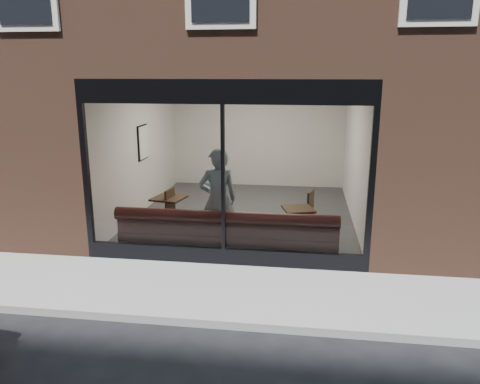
# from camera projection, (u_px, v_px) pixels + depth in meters

# --- Properties ---
(ground) EXTENTS (120.00, 120.00, 0.00)m
(ground) POSITION_uv_depth(u_px,v_px,m) (198.00, 324.00, 6.34)
(ground) COLOR black
(ground) RESTS_ON ground
(sidewalk_near) EXTENTS (40.00, 2.00, 0.01)m
(sidewalk_near) POSITION_uv_depth(u_px,v_px,m) (213.00, 290.00, 7.30)
(sidewalk_near) COLOR gray
(sidewalk_near) RESTS_ON ground
(kerb_near) EXTENTS (40.00, 0.10, 0.12)m
(kerb_near) POSITION_uv_depth(u_px,v_px,m) (197.00, 322.00, 6.28)
(kerb_near) COLOR gray
(kerb_near) RESTS_ON ground
(host_building_pier_left) EXTENTS (2.50, 12.00, 3.20)m
(host_building_pier_left) POSITION_uv_depth(u_px,v_px,m) (134.00, 130.00, 14.11)
(host_building_pier_left) COLOR brown
(host_building_pier_left) RESTS_ON ground
(host_building_pier_right) EXTENTS (2.50, 12.00, 3.20)m
(host_building_pier_right) POSITION_uv_depth(u_px,v_px,m) (391.00, 134.00, 13.11)
(host_building_pier_right) COLOR brown
(host_building_pier_right) RESTS_ON ground
(host_building_backfill) EXTENTS (5.00, 6.00, 3.20)m
(host_building_backfill) POSITION_uv_depth(u_px,v_px,m) (266.00, 122.00, 16.49)
(host_building_backfill) COLOR brown
(host_building_backfill) RESTS_ON ground
(cafe_floor) EXTENTS (6.00, 6.00, 0.00)m
(cafe_floor) POSITION_uv_depth(u_px,v_px,m) (245.00, 214.00, 11.13)
(cafe_floor) COLOR #2D2D30
(cafe_floor) RESTS_ON ground
(cafe_ceiling) EXTENTS (6.00, 6.00, 0.00)m
(cafe_ceiling) POSITION_uv_depth(u_px,v_px,m) (245.00, 77.00, 10.33)
(cafe_ceiling) COLOR white
(cafe_ceiling) RESTS_ON host_building_upper
(cafe_wall_back) EXTENTS (5.00, 0.00, 5.00)m
(cafe_wall_back) POSITION_uv_depth(u_px,v_px,m) (258.00, 132.00, 13.60)
(cafe_wall_back) COLOR silver
(cafe_wall_back) RESTS_ON ground
(cafe_wall_left) EXTENTS (0.00, 6.00, 6.00)m
(cafe_wall_left) POSITION_uv_depth(u_px,v_px,m) (141.00, 146.00, 11.06)
(cafe_wall_left) COLOR silver
(cafe_wall_left) RESTS_ON ground
(cafe_wall_right) EXTENTS (0.00, 6.00, 6.00)m
(cafe_wall_right) POSITION_uv_depth(u_px,v_px,m) (356.00, 151.00, 10.40)
(cafe_wall_right) COLOR silver
(cafe_wall_right) RESTS_ON ground
(storefront_kick) EXTENTS (5.00, 0.10, 0.30)m
(storefront_kick) POSITION_uv_depth(u_px,v_px,m) (224.00, 256.00, 8.27)
(storefront_kick) COLOR black
(storefront_kick) RESTS_ON ground
(storefront_header) EXTENTS (5.00, 0.10, 0.40)m
(storefront_header) POSITION_uv_depth(u_px,v_px,m) (222.00, 92.00, 7.55)
(storefront_header) COLOR black
(storefront_header) RESTS_ON host_building_upper
(storefront_mullion) EXTENTS (0.06, 0.10, 2.50)m
(storefront_mullion) POSITION_uv_depth(u_px,v_px,m) (223.00, 179.00, 7.92)
(storefront_mullion) COLOR black
(storefront_mullion) RESTS_ON storefront_kick
(storefront_glass) EXTENTS (4.80, 0.00, 4.80)m
(storefront_glass) POSITION_uv_depth(u_px,v_px,m) (223.00, 179.00, 7.89)
(storefront_glass) COLOR white
(storefront_glass) RESTS_ON storefront_kick
(banquette) EXTENTS (4.00, 0.55, 0.45)m
(banquette) POSITION_uv_depth(u_px,v_px,m) (227.00, 244.00, 8.63)
(banquette) COLOR #3A1615
(banquette) RESTS_ON cafe_floor
(person) EXTENTS (0.84, 0.69, 1.97)m
(person) POSITION_uv_depth(u_px,v_px,m) (218.00, 200.00, 8.75)
(person) COLOR #83A0B4
(person) RESTS_ON cafe_floor
(cafe_table_left) EXTENTS (0.74, 0.74, 0.04)m
(cafe_table_left) POSITION_uv_depth(u_px,v_px,m) (169.00, 198.00, 9.81)
(cafe_table_left) COLOR #332013
(cafe_table_left) RESTS_ON cafe_floor
(cafe_table_right) EXTENTS (0.70, 0.70, 0.04)m
(cafe_table_right) POSITION_uv_depth(u_px,v_px,m) (298.00, 209.00, 9.03)
(cafe_table_right) COLOR #332013
(cafe_table_right) RESTS_ON cafe_floor
(cafe_chair_left) EXTENTS (0.47, 0.47, 0.04)m
(cafe_chair_left) POSITION_uv_depth(u_px,v_px,m) (163.00, 221.00, 9.93)
(cafe_chair_left) COLOR #332013
(cafe_chair_left) RESTS_ON cafe_floor
(cafe_chair_right) EXTENTS (0.49, 0.49, 0.04)m
(cafe_chair_right) POSITION_uv_depth(u_px,v_px,m) (301.00, 223.00, 9.78)
(cafe_chair_right) COLOR #332013
(cafe_chair_right) RESTS_ON cafe_floor
(wall_poster) EXTENTS (0.02, 0.57, 0.76)m
(wall_poster) POSITION_uv_depth(u_px,v_px,m) (143.00, 142.00, 11.12)
(wall_poster) COLOR white
(wall_poster) RESTS_ON cafe_wall_left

